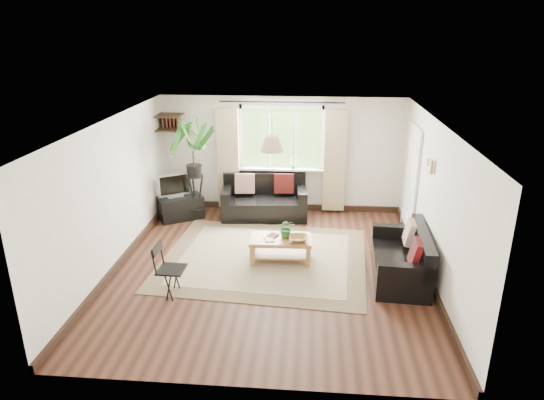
# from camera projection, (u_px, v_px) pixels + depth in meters

# --- Properties ---
(floor) EXTENTS (5.50, 5.50, 0.00)m
(floor) POSITION_uv_depth(u_px,v_px,m) (270.00, 269.00, 7.89)
(floor) COLOR black
(floor) RESTS_ON ground
(ceiling) EXTENTS (5.50, 5.50, 0.00)m
(ceiling) POSITION_uv_depth(u_px,v_px,m) (270.00, 123.00, 7.07)
(ceiling) COLOR white
(ceiling) RESTS_ON floor
(wall_back) EXTENTS (5.00, 0.02, 2.40)m
(wall_back) POSITION_uv_depth(u_px,v_px,m) (282.00, 155.00, 10.06)
(wall_back) COLOR white
(wall_back) RESTS_ON floor
(wall_front) EXTENTS (5.00, 0.02, 2.40)m
(wall_front) POSITION_uv_depth(u_px,v_px,m) (246.00, 292.00, 4.91)
(wall_front) COLOR white
(wall_front) RESTS_ON floor
(wall_left) EXTENTS (0.02, 5.50, 2.40)m
(wall_left) POSITION_uv_depth(u_px,v_px,m) (113.00, 195.00, 7.68)
(wall_left) COLOR white
(wall_left) RESTS_ON floor
(wall_right) EXTENTS (0.02, 5.50, 2.40)m
(wall_right) POSITION_uv_depth(u_px,v_px,m) (435.00, 205.00, 7.29)
(wall_right) COLOR white
(wall_right) RESTS_ON floor
(rug) EXTENTS (3.59, 3.15, 0.02)m
(rug) POSITION_uv_depth(u_px,v_px,m) (264.00, 258.00, 8.24)
(rug) COLOR beige
(rug) RESTS_ON floor
(window) EXTENTS (2.50, 0.16, 2.16)m
(window) POSITION_uv_depth(u_px,v_px,m) (282.00, 139.00, 9.90)
(window) COLOR white
(window) RESTS_ON wall_back
(door) EXTENTS (0.06, 0.96, 2.06)m
(door) POSITION_uv_depth(u_px,v_px,m) (411.00, 182.00, 8.95)
(door) COLOR silver
(door) RESTS_ON wall_right
(corner_shelf) EXTENTS (0.50, 0.50, 0.34)m
(corner_shelf) POSITION_uv_depth(u_px,v_px,m) (170.00, 122.00, 9.77)
(corner_shelf) COLOR black
(corner_shelf) RESTS_ON wall_back
(pendant_lamp) EXTENTS (0.36, 0.36, 0.54)m
(pendant_lamp) POSITION_uv_depth(u_px,v_px,m) (272.00, 140.00, 7.57)
(pendant_lamp) COLOR beige
(pendant_lamp) RESTS_ON ceiling
(wall_sconce) EXTENTS (0.12, 0.12, 0.28)m
(wall_sconce) POSITION_uv_depth(u_px,v_px,m) (430.00, 164.00, 7.39)
(wall_sconce) COLOR beige
(wall_sconce) RESTS_ON wall_right
(sofa_back) EXTENTS (1.78, 1.00, 0.81)m
(sofa_back) POSITION_uv_depth(u_px,v_px,m) (264.00, 198.00, 9.90)
(sofa_back) COLOR black
(sofa_back) RESTS_ON floor
(sofa_right) EXTENTS (1.64, 0.89, 0.75)m
(sofa_right) POSITION_uv_depth(u_px,v_px,m) (400.00, 256.00, 7.51)
(sofa_right) COLOR black
(sofa_right) RESTS_ON floor
(coffee_table) EXTENTS (1.04, 0.59, 0.42)m
(coffee_table) POSITION_uv_depth(u_px,v_px,m) (281.00, 249.00, 8.10)
(coffee_table) COLOR #935B30
(coffee_table) RESTS_ON floor
(table_plant) EXTENTS (0.30, 0.26, 0.32)m
(table_plant) POSITION_uv_depth(u_px,v_px,m) (286.00, 228.00, 8.01)
(table_plant) COLOR #265A24
(table_plant) RESTS_ON coffee_table
(bowl) EXTENTS (0.37, 0.37, 0.08)m
(bowl) POSITION_uv_depth(u_px,v_px,m) (299.00, 238.00, 7.91)
(bowl) COLOR olive
(bowl) RESTS_ON coffee_table
(book_a) EXTENTS (0.20, 0.24, 0.02)m
(book_a) POSITION_uv_depth(u_px,v_px,m) (265.00, 240.00, 7.95)
(book_a) COLOR white
(book_a) RESTS_ON coffee_table
(book_b) EXTENTS (0.23, 0.25, 0.02)m
(book_b) POSITION_uv_depth(u_px,v_px,m) (269.00, 234.00, 8.14)
(book_b) COLOR #522B20
(book_b) RESTS_ON coffee_table
(tv_stand) EXTENTS (0.99, 0.86, 0.46)m
(tv_stand) POSITION_uv_depth(u_px,v_px,m) (181.00, 207.00, 9.88)
(tv_stand) COLOR black
(tv_stand) RESTS_ON floor
(tv) EXTENTS (0.68, 0.53, 0.51)m
(tv) POSITION_uv_depth(u_px,v_px,m) (174.00, 185.00, 9.72)
(tv) COLOR #A5A5AA
(tv) RESTS_ON tv_stand
(palm_stand) EXTENTS (0.80, 0.80, 2.02)m
(palm_stand) POSITION_uv_depth(u_px,v_px,m) (194.00, 172.00, 9.58)
(palm_stand) COLOR black
(palm_stand) RESTS_ON floor
(folding_chair) EXTENTS (0.43, 0.43, 0.81)m
(folding_chair) POSITION_uv_depth(u_px,v_px,m) (172.00, 270.00, 7.01)
(folding_chair) COLOR black
(folding_chair) RESTS_ON floor
(sill_plant) EXTENTS (0.14, 0.10, 0.27)m
(sill_plant) POSITION_uv_depth(u_px,v_px,m) (293.00, 163.00, 9.97)
(sill_plant) COLOR #2D6023
(sill_plant) RESTS_ON window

